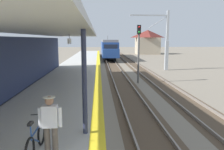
# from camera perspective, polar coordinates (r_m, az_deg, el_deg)

# --- Properties ---
(station_platform) EXTENTS (5.00, 80.00, 0.91)m
(station_platform) POSITION_cam_1_polar(r_m,az_deg,el_deg) (19.20, -10.36, -1.35)
(station_platform) COLOR #B7B5AD
(station_platform) RESTS_ON ground
(station_building_with_canopy) EXTENTS (4.85, 24.00, 4.43)m
(station_building_with_canopy) POSITION_cam_1_polar(r_m,az_deg,el_deg) (14.10, -20.46, 3.44)
(station_building_with_canopy) COLOR #4C4C4C
(station_building_with_canopy) RESTS_ON ground
(track_pair_nearest_platform) EXTENTS (2.34, 120.00, 0.16)m
(track_pair_nearest_platform) POSITION_cam_1_polar(r_m,az_deg,el_deg) (23.16, 1.72, -0.39)
(track_pair_nearest_platform) COLOR #4C3D2D
(track_pair_nearest_platform) RESTS_ON ground
(track_pair_middle) EXTENTS (2.34, 120.00, 0.16)m
(track_pair_middle) POSITION_cam_1_polar(r_m,az_deg,el_deg) (23.71, 9.93, -0.30)
(track_pair_middle) COLOR #4C3D2D
(track_pair_middle) RESTS_ON ground
(approaching_train) EXTENTS (2.93, 19.60, 4.76)m
(approaching_train) POSITION_cam_1_polar(r_m,az_deg,el_deg) (46.24, -0.92, 7.12)
(approaching_train) COLOR navy
(approaching_train) RESTS_ON ground
(commuter_person) EXTENTS (0.59, 0.30, 1.67)m
(commuter_person) POSITION_cam_1_polar(r_m,az_deg,el_deg) (5.83, -15.79, -12.35)
(commuter_person) COLOR brown
(commuter_person) RESTS_ON station_platform
(bicycle_beside_commuter) EXTENTS (0.48, 1.82, 1.04)m
(bicycle_beside_commuter) POSITION_cam_1_polar(r_m,az_deg,el_deg) (6.40, -19.24, -15.85)
(bicycle_beside_commuter) COLOR black
(bicycle_beside_commuter) RESTS_ON station_platform
(rail_signal_post) EXTENTS (0.32, 0.34, 5.20)m
(rail_signal_post) POSITION_cam_1_polar(r_m,az_deg,el_deg) (19.77, 6.98, 7.04)
(rail_signal_post) COLOR #4C4C4C
(rail_signal_post) RESTS_ON ground
(catenary_pylon_far_side) EXTENTS (5.00, 0.40, 7.50)m
(catenary_pylon_far_side) POSITION_cam_1_polar(r_m,az_deg,el_deg) (28.83, 13.60, 8.36)
(catenary_pylon_far_side) COLOR #9EA3A8
(catenary_pylon_far_side) RESTS_ON ground
(distant_trackside_house) EXTENTS (6.60, 5.28, 6.40)m
(distant_trackside_house) POSITION_cam_1_polar(r_m,az_deg,el_deg) (59.93, 9.27, 8.62)
(distant_trackside_house) COLOR tan
(distant_trackside_house) RESTS_ON ground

